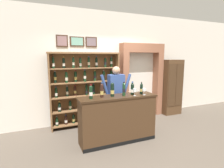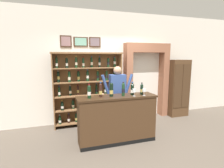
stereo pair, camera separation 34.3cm
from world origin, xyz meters
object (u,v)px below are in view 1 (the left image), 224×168
Objects in this scene: side_cabinet at (171,87)px; tasting_bottle_brunello at (112,90)px; tasting_bottle_vin_santo at (91,92)px; wine_shelf at (85,88)px; wine_glass_center at (144,90)px; tasting_bottle_rosso at (124,89)px; wine_glass_spare at (135,90)px; tasting_counter at (118,119)px; tasting_bottle_prosecco at (141,89)px; tasting_bottle_bianco at (132,89)px; tasting_bottle_grappa at (102,90)px; shopkeeper at (116,92)px.

side_cabinet is 2.82m from tasting_bottle_brunello.
side_cabinet reaches higher than tasting_bottle_vin_santo.
wine_shelf is 1.67m from wine_glass_center.
tasting_bottle_rosso is 0.24m from wine_glass_spare.
tasting_counter is 6.27× the size of tasting_bottle_prosecco.
tasting_bottle_bianco reaches higher than tasting_bottle_prosecco.
side_cabinet reaches higher than tasting_counter.
tasting_counter is 0.74m from tasting_bottle_bianco.
wine_glass_center is at bearing -12.01° from tasting_counter.
wine_shelf is 13.37× the size of wine_glass_center.
tasting_bottle_rosso is (0.54, -1.25, 0.14)m from wine_shelf.
tasting_bottle_bianco reaches higher than wine_glass_spare.
tasting_counter is at bearing -2.36° from tasting_bottle_grappa.
wine_glass_spare is (-0.23, -0.09, -0.01)m from tasting_bottle_prosecco.
tasting_bottle_bianco is at bearing -71.92° from shopkeeper.
tasting_bottle_grappa is 0.96m from wine_glass_center.
tasting_bottle_brunello is (0.28, -1.21, 0.14)m from wine_shelf.
tasting_counter is at bearing 167.99° from wine_glass_center.
tasting_bottle_bianco is at bearing 84.88° from wine_glass_spare.
wine_glass_spare is (0.76, -1.33, 0.11)m from wine_shelf.
shopkeeper is 5.40× the size of tasting_bottle_rosso.
shopkeeper is at bearing 125.09° from tasting_bottle_prosecco.
tasting_bottle_vin_santo reaches higher than tasting_counter.
tasting_bottle_prosecco is (0.58, -0.02, 0.64)m from tasting_counter.
wine_glass_center is 0.93× the size of wine_glass_spare.
side_cabinet reaches higher than tasting_bottle_brunello.
tasting_bottle_rosso is (0.74, -0.00, 0.01)m from tasting_bottle_vin_santo.
tasting_bottle_prosecco is (0.99, -1.24, 0.11)m from wine_shelf.
shopkeeper is at bearing -48.94° from wine_shelf.
wine_glass_center is (1.19, -0.10, -0.03)m from tasting_bottle_vin_santo.
side_cabinet is 2.60m from tasting_bottle_rosso.
side_cabinet is 1.08× the size of shopkeeper.
wine_glass_center is (0.39, -0.65, 0.13)m from shopkeeper.
side_cabinet is 1.03× the size of tasting_counter.
shopkeeper is at bearing 69.77° from tasting_counter.
wine_shelf is 1.44m from tasting_bottle_bianco.
tasting_bottle_brunello is at bearing -156.69° from side_cabinet.
tasting_bottle_brunello is (0.48, 0.03, 0.01)m from tasting_bottle_vin_santo.
tasting_bottle_brunello is 0.71m from tasting_bottle_prosecco.
wine_glass_spare is (0.71, -0.13, -0.03)m from tasting_bottle_grappa.
tasting_bottle_brunello is 1.06× the size of tasting_bottle_rosso.
tasting_bottle_grappa is at bearing 9.42° from tasting_bottle_vin_santo.
tasting_bottle_brunello reaches higher than tasting_bottle_rosso.
tasting_bottle_bianco is (0.17, -0.51, 0.16)m from shopkeeper.
tasting_bottle_prosecco is 1.86× the size of wine_glass_center.
tasting_bottle_rosso is 0.47m from wine_glass_center.
tasting_bottle_grappa is (0.05, -1.20, 0.14)m from wine_shelf.
tasting_bottle_grappa is 1.00× the size of tasting_bottle_brunello.
shopkeeper is 0.67m from wine_glass_spare.
wine_shelf reaches higher than tasting_counter.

